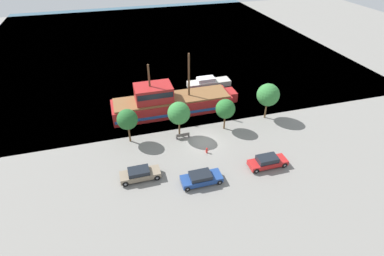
% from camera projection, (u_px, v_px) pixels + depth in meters
% --- Properties ---
extents(ground_plane, '(160.00, 160.00, 0.00)m').
position_uv_depth(ground_plane, '(205.00, 142.00, 40.62)').
color(ground_plane, gray).
extents(water_surface, '(80.00, 80.00, 0.00)m').
position_uv_depth(water_surface, '(151.00, 41.00, 75.53)').
color(water_surface, '#33566B').
rests_on(water_surface, ground).
extents(pirate_ship, '(19.65, 4.76, 9.19)m').
position_uv_depth(pirate_ship, '(170.00, 102.00, 46.25)').
color(pirate_ship, '#A31E1E').
rests_on(pirate_ship, water_surface).
extents(moored_boat_dockside, '(7.82, 2.31, 1.71)m').
position_uv_depth(moored_boat_dockside, '(208.00, 83.00, 54.26)').
color(moored_boat_dockside, '#B7B2A8').
rests_on(moored_boat_dockside, water_surface).
extents(parked_car_curb_front, '(4.67, 1.93, 1.34)m').
position_uv_depth(parked_car_curb_front, '(201.00, 178.00, 33.88)').
color(parked_car_curb_front, navy).
rests_on(parked_car_curb_front, ground_plane).
extents(parked_car_curb_mid, '(4.61, 1.81, 1.39)m').
position_uv_depth(parked_car_curb_mid, '(140.00, 174.00, 34.40)').
color(parked_car_curb_mid, '#7F705B').
rests_on(parked_car_curb_mid, ground_plane).
extents(parked_car_curb_rear, '(4.74, 1.79, 1.47)m').
position_uv_depth(parked_car_curb_rear, '(267.00, 162.00, 36.14)').
color(parked_car_curb_rear, '#B21E1E').
rests_on(parked_car_curb_rear, ground_plane).
extents(fire_hydrant, '(0.42, 0.25, 0.76)m').
position_uv_depth(fire_hydrant, '(207.00, 150.00, 38.48)').
color(fire_hydrant, red).
rests_on(fire_hydrant, ground_plane).
extents(bench_promenade_east, '(1.84, 0.45, 0.85)m').
position_uv_depth(bench_promenade_east, '(183.00, 135.00, 41.10)').
color(bench_promenade_east, '#4C4742').
rests_on(bench_promenade_east, ground_plane).
extents(tree_row_east, '(2.73, 2.73, 4.88)m').
position_uv_depth(tree_row_east, '(127.00, 120.00, 38.79)').
color(tree_row_east, brown).
rests_on(tree_row_east, ground_plane).
extents(tree_row_mideast, '(3.06, 3.06, 5.23)m').
position_uv_depth(tree_row_mideast, '(179.00, 113.00, 39.73)').
color(tree_row_mideast, brown).
rests_on(tree_row_mideast, ground_plane).
extents(tree_row_midwest, '(2.74, 2.74, 4.66)m').
position_uv_depth(tree_row_midwest, '(225.00, 109.00, 41.45)').
color(tree_row_midwest, brown).
rests_on(tree_row_midwest, ground_plane).
extents(tree_row_west, '(3.32, 3.32, 5.55)m').
position_uv_depth(tree_row_west, '(268.00, 95.00, 43.57)').
color(tree_row_west, brown).
rests_on(tree_row_west, ground_plane).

